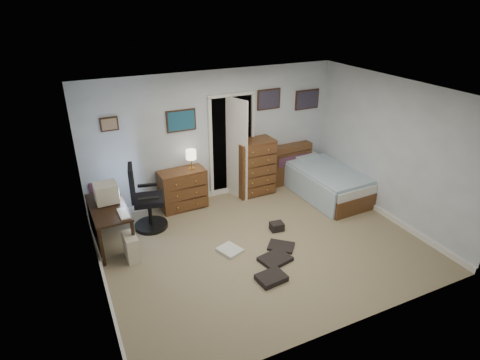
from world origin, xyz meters
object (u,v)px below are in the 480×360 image
object	(u,v)px
computer_desk	(104,216)
office_chair	(145,205)
bed	(325,181)
low_dresser	(183,189)
tall_dresser	(254,167)

from	to	relation	value
computer_desk	office_chair	size ratio (longest dim) A/B	1.01
computer_desk	bed	size ratio (longest dim) A/B	0.62
office_chair	bed	xyz separation A→B (m)	(3.56, -0.27, -0.16)
computer_desk	low_dresser	bearing A→B (deg)	22.32
tall_dresser	computer_desk	bearing A→B (deg)	-170.08
computer_desk	low_dresser	distance (m)	1.67
office_chair	tall_dresser	distance (m)	2.35
computer_desk	bed	xyz separation A→B (m)	(4.27, -0.04, -0.23)
office_chair	low_dresser	distance (m)	0.93
computer_desk	tall_dresser	world-z (taller)	tall_dresser
computer_desk	bed	distance (m)	4.27
low_dresser	bed	distance (m)	2.84
computer_desk	tall_dresser	xyz separation A→B (m)	(3.02, 0.65, 0.04)
low_dresser	tall_dresser	bearing A→B (deg)	-4.04
computer_desk	bed	bearing A→B (deg)	-2.27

